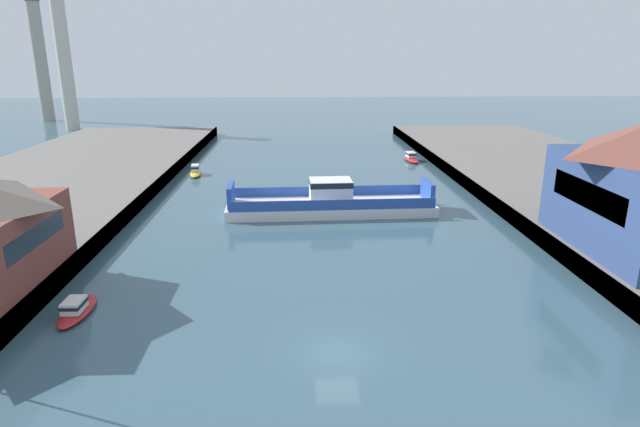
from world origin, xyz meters
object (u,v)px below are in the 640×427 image
at_px(chain_ferry, 331,203).
at_px(moored_boat_mid_left, 195,171).
at_px(smokestack_distant_a, 40,54).
at_px(smokestack_distant_b, 63,47).
at_px(moored_boat_near_left, 411,158).
at_px(moored_boat_near_right, 76,309).

relative_size(chain_ferry, moored_boat_mid_left, 4.31).
xyz_separation_m(smokestack_distant_a, smokestack_distant_b, (13.51, -18.24, 1.61)).
distance_m(chain_ferry, moored_boat_mid_left, 26.86).
height_order(moored_boat_near_left, moored_boat_mid_left, moored_boat_near_left).
bearing_deg(moored_boat_near_right, smokestack_distant_b, 111.61).
height_order(moored_boat_near_left, smokestack_distant_a, smokestack_distant_a).
bearing_deg(smokestack_distant_a, smokestack_distant_b, -53.47).
xyz_separation_m(chain_ferry, moored_boat_mid_left, (-18.13, 19.81, -0.57)).
bearing_deg(moored_boat_near_right, moored_boat_near_left, 57.43).
bearing_deg(moored_boat_near_left, moored_boat_mid_left, -164.85).
relative_size(moored_boat_near_left, smokestack_distant_a, 0.18).
xyz_separation_m(moored_boat_mid_left, smokestack_distant_b, (-37.38, 51.27, 17.89)).
distance_m(moored_boat_near_left, moored_boat_near_right, 61.63).
xyz_separation_m(moored_boat_near_left, moored_boat_near_right, (-33.18, -51.93, -0.08)).
bearing_deg(moored_boat_mid_left, smokestack_distant_a, 126.21).
height_order(moored_boat_near_right, moored_boat_mid_left, moored_boat_mid_left).
relative_size(chain_ferry, moored_boat_near_right, 4.60).
bearing_deg(moored_boat_mid_left, chain_ferry, -47.54).
xyz_separation_m(moored_boat_near_left, moored_boat_mid_left, (-33.13, -8.97, -0.00)).
bearing_deg(smokestack_distant_b, chain_ferry, -52.01).
relative_size(smokestack_distant_a, smokestack_distant_b, 0.91).
distance_m(chain_ferry, smokestack_distant_b, 91.83).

